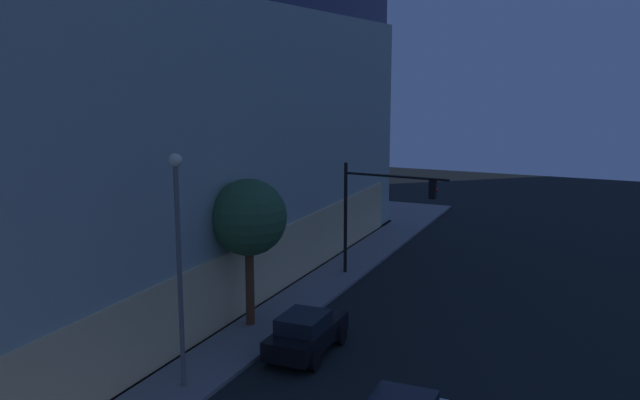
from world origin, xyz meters
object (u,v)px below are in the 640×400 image
at_px(traffic_light_far_corner, 379,202).
at_px(street_lamp_sidewalk, 178,243).
at_px(sidewalk_tree, 249,218).
at_px(car_black, 306,333).
at_px(modern_building, 45,124).

xyz_separation_m(traffic_light_far_corner, street_lamp_sidewalk, (-14.24, 1.91, 1.03)).
height_order(traffic_light_far_corner, street_lamp_sidewalk, street_lamp_sidewalk).
bearing_deg(sidewalk_tree, street_lamp_sidewalk, -172.74).
bearing_deg(car_black, sidewalk_tree, 64.41).
distance_m(traffic_light_far_corner, sidewalk_tree, 8.84).
bearing_deg(modern_building, sidewalk_tree, -101.32).
bearing_deg(modern_building, traffic_light_far_corner, -69.80).
relative_size(modern_building, traffic_light_far_corner, 6.56).
bearing_deg(street_lamp_sidewalk, modern_building, 58.55).
distance_m(street_lamp_sidewalk, sidewalk_tree, 5.90).
bearing_deg(street_lamp_sidewalk, sidewalk_tree, 7.26).
bearing_deg(sidewalk_tree, modern_building, 78.68).
bearing_deg(car_black, street_lamp_sidewalk, 149.71).
distance_m(modern_building, sidewalk_tree, 13.71).
relative_size(sidewalk_tree, car_black, 1.43).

